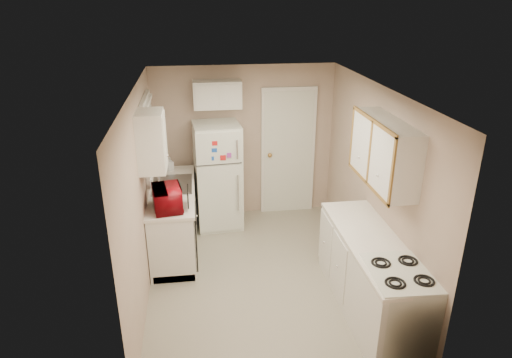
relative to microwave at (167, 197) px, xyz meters
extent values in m
plane|color=#ADA792|center=(1.12, -0.30, -1.05)|extent=(3.80, 3.80, 0.00)
plane|color=white|center=(1.12, -0.30, 1.35)|extent=(3.80, 3.80, 0.00)
plane|color=tan|center=(-0.28, -0.30, 0.15)|extent=(3.80, 3.80, 0.00)
plane|color=tan|center=(2.52, -0.30, 0.15)|extent=(3.80, 3.80, 0.00)
plane|color=tan|center=(1.12, 1.60, 0.15)|extent=(2.80, 2.80, 0.00)
plane|color=tan|center=(1.12, -2.20, 0.15)|extent=(2.80, 2.80, 0.00)
cube|color=silver|center=(0.02, 0.60, -0.60)|extent=(0.60, 1.80, 0.90)
cube|color=black|center=(0.31, 0.00, -0.56)|extent=(0.03, 0.58, 0.72)
cube|color=gray|center=(0.02, 0.75, -0.19)|extent=(0.54, 0.74, 0.16)
imported|color=maroon|center=(0.00, 0.00, 0.00)|extent=(0.53, 0.35, 0.33)
imported|color=silver|center=(-0.03, 1.33, -0.05)|extent=(0.12, 0.12, 0.20)
cube|color=silver|center=(-0.24, 0.75, 0.55)|extent=(0.10, 0.98, 1.08)
cube|color=silver|center=(-0.13, -0.08, 0.75)|extent=(0.30, 0.45, 0.70)
cube|color=silver|center=(0.68, 1.23, -0.24)|extent=(0.72, 0.70, 1.62)
cube|color=silver|center=(0.72, 1.45, 0.95)|extent=(0.70, 0.30, 0.40)
cube|color=silver|center=(1.82, 1.56, -0.03)|extent=(0.86, 0.06, 2.08)
cube|color=silver|center=(2.22, -1.10, -0.60)|extent=(0.60, 2.00, 0.90)
cube|color=silver|center=(2.26, -1.73, -0.60)|extent=(0.64, 0.77, 0.90)
cube|color=silver|center=(2.37, -0.80, 0.75)|extent=(0.30, 1.20, 0.70)
camera|label=1|loc=(0.39, -5.19, 2.33)|focal=32.00mm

